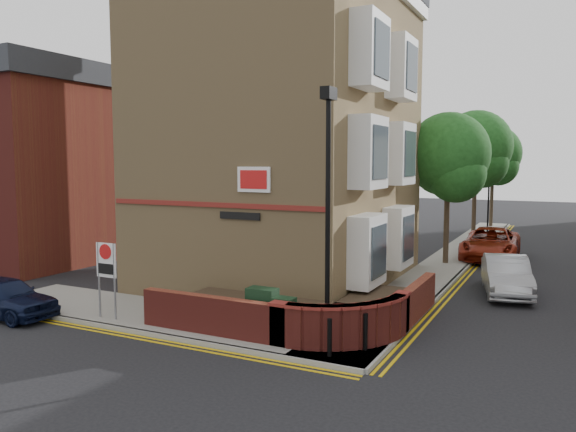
# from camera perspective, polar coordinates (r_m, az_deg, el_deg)

# --- Properties ---
(ground) EXTENTS (120.00, 120.00, 0.00)m
(ground) POSITION_cam_1_polar(r_m,az_deg,el_deg) (14.08, -4.18, -13.74)
(ground) COLOR black
(ground) RESTS_ON ground
(pavement_corner) EXTENTS (13.00, 3.00, 0.12)m
(pavement_corner) POSITION_cam_1_polar(r_m,az_deg,el_deg) (17.15, -11.79, -10.08)
(pavement_corner) COLOR gray
(pavement_corner) RESTS_ON ground
(pavement_main) EXTENTS (2.00, 32.00, 0.12)m
(pavement_main) POSITION_cam_1_polar(r_m,az_deg,el_deg) (28.19, 16.47, -4.03)
(pavement_main) COLOR gray
(pavement_main) RESTS_ON ground
(kerb_side) EXTENTS (13.00, 0.15, 0.12)m
(kerb_side) POSITION_cam_1_polar(r_m,az_deg,el_deg) (16.06, -15.18, -11.25)
(kerb_side) COLOR gray
(kerb_side) RESTS_ON ground
(kerb_main_near) EXTENTS (0.15, 32.00, 0.12)m
(kerb_main_near) POSITION_cam_1_polar(r_m,az_deg,el_deg) (28.04, 18.49, -4.14)
(kerb_main_near) COLOR gray
(kerb_main_near) RESTS_ON ground
(yellow_lines_side) EXTENTS (13.00, 0.28, 0.01)m
(yellow_lines_side) POSITION_cam_1_polar(r_m,az_deg,el_deg) (15.90, -15.79, -11.64)
(yellow_lines_side) COLOR gold
(yellow_lines_side) RESTS_ON ground
(yellow_lines_main) EXTENTS (0.28, 32.00, 0.01)m
(yellow_lines_main) POSITION_cam_1_polar(r_m,az_deg,el_deg) (28.01, 18.99, -4.28)
(yellow_lines_main) COLOR gold
(yellow_lines_main) RESTS_ON ground
(corner_building) EXTENTS (8.95, 10.40, 13.60)m
(corner_building) POSITION_cam_1_polar(r_m,az_deg,el_deg) (21.73, 0.14, 9.73)
(corner_building) COLOR tan
(corner_building) RESTS_ON ground
(garden_wall) EXTENTS (6.80, 6.00, 1.20)m
(garden_wall) POSITION_cam_1_polar(r_m,az_deg,el_deg) (16.17, 0.45, -11.15)
(garden_wall) COLOR maroon
(garden_wall) RESTS_ON ground
(lamppost) EXTENTS (0.25, 0.50, 6.30)m
(lamppost) POSITION_cam_1_polar(r_m,az_deg,el_deg) (13.70, 4.06, 0.07)
(lamppost) COLOR black
(lamppost) RESTS_ON pavement_corner
(utility_cabinet_large) EXTENTS (0.80, 0.45, 1.20)m
(utility_cabinet_large) POSITION_cam_1_polar(r_m,az_deg,el_deg) (15.08, -2.63, -9.55)
(utility_cabinet_large) COLOR black
(utility_cabinet_large) RESTS_ON pavement_corner
(utility_cabinet_small) EXTENTS (0.55, 0.40, 1.10)m
(utility_cabinet_small) POSITION_cam_1_polar(r_m,az_deg,el_deg) (14.48, -0.41, -10.40)
(utility_cabinet_small) COLOR black
(utility_cabinet_small) RESTS_ON pavement_corner
(bollard_near) EXTENTS (0.11, 0.11, 0.90)m
(bollard_near) POSITION_cam_1_polar(r_m,az_deg,el_deg) (13.38, 4.25, -12.21)
(bollard_near) COLOR black
(bollard_near) RESTS_ON pavement_corner
(bollard_far) EXTENTS (0.11, 0.11, 0.90)m
(bollard_far) POSITION_cam_1_polar(r_m,az_deg,el_deg) (13.90, 7.87, -11.57)
(bollard_far) COLOR black
(bollard_far) RESTS_ON pavement_corner
(zone_sign) EXTENTS (0.72, 0.07, 2.20)m
(zone_sign) POSITION_cam_1_polar(r_m,az_deg,el_deg) (17.05, -17.97, -4.87)
(zone_sign) COLOR slate
(zone_sign) RESTS_ON pavement_corner
(side_building) EXTENTS (6.40, 10.40, 9.00)m
(side_building) POSITION_cam_1_polar(r_m,az_deg,el_deg) (29.21, -21.80, 4.98)
(side_building) COLOR maroon
(side_building) RESTS_ON ground
(tree_near) EXTENTS (3.64, 3.65, 6.70)m
(tree_near) POSITION_cam_1_polar(r_m,az_deg,el_deg) (25.89, 15.98, 5.47)
(tree_near) COLOR #382B1E
(tree_near) RESTS_ON pavement_main
(tree_mid) EXTENTS (4.03, 4.03, 7.42)m
(tree_mid) POSITION_cam_1_polar(r_m,az_deg,el_deg) (33.79, 18.56, 6.22)
(tree_mid) COLOR #382B1E
(tree_mid) RESTS_ON pavement_main
(tree_far) EXTENTS (3.81, 3.81, 7.00)m
(tree_far) POSITION_cam_1_polar(r_m,az_deg,el_deg) (41.72, 20.12, 5.60)
(tree_far) COLOR #382B1E
(tree_far) RESTS_ON pavement_main
(traffic_light_assembly) EXTENTS (0.20, 0.16, 4.20)m
(traffic_light_assembly) POSITION_cam_1_polar(r_m,az_deg,el_deg) (36.71, 19.72, 2.33)
(traffic_light_assembly) COLOR black
(traffic_light_assembly) RESTS_ON pavement_main
(navy_hatchback) EXTENTS (3.59, 1.44, 1.22)m
(navy_hatchback) POSITION_cam_1_polar(r_m,az_deg,el_deg) (18.97, -26.88, -7.34)
(navy_hatchback) COLOR black
(navy_hatchback) RESTS_ON ground
(silver_car_near) EXTENTS (2.22, 4.28, 1.34)m
(silver_car_near) POSITION_cam_1_polar(r_m,az_deg,el_deg) (21.16, 21.31, -5.65)
(silver_car_near) COLOR #9B9DA2
(silver_car_near) RESTS_ON ground
(red_car_main) EXTENTS (2.66, 5.45, 1.49)m
(red_car_main) POSITION_cam_1_polar(r_m,az_deg,el_deg) (28.44, 19.90, -2.65)
(red_car_main) COLOR maroon
(red_car_main) RESTS_ON ground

